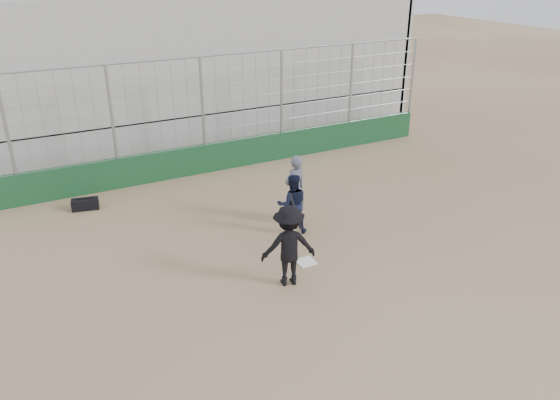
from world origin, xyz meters
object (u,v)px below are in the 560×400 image
batter_at_plate (289,246)px  umpire (295,193)px  catcher_crouched (292,214)px  equipment_bag (85,204)px

batter_at_plate → umpire: bearing=58.3°
catcher_crouched → equipment_bag: 6.39m
batter_at_plate → catcher_crouched: batter_at_plate is taller
batter_at_plate → equipment_bag: 7.31m
catcher_crouched → umpire: (0.39, 0.55, 0.33)m
batter_at_plate → umpire: 3.16m
batter_at_plate → catcher_crouched: size_ratio=1.79×
batter_at_plate → equipment_bag: (-3.50, 6.37, -0.81)m
batter_at_plate → equipment_bag: bearing=118.8°
catcher_crouched → umpire: size_ratio=0.64×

